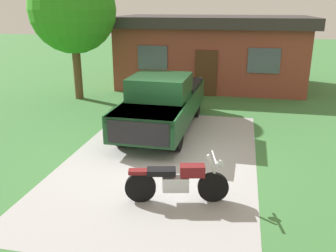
{
  "coord_description": "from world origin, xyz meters",
  "views": [
    {
      "loc": [
        2.01,
        -8.91,
        4.01
      ],
      "look_at": [
        0.14,
        0.19,
        0.9
      ],
      "focal_mm": 38.62,
      "sensor_mm": 36.0,
      "label": 1
    }
  ],
  "objects_px": {
    "pickup_truck": "(163,101)",
    "neighbor_house": "(212,51)",
    "shade_tree": "(73,10)",
    "motorcycle": "(178,181)"
  },
  "relations": [
    {
      "from": "shade_tree",
      "to": "neighbor_house",
      "type": "xyz_separation_m",
      "value": [
        5.56,
        4.15,
        -2.03
      ]
    },
    {
      "from": "pickup_truck",
      "to": "shade_tree",
      "type": "height_order",
      "value": "shade_tree"
    },
    {
      "from": "pickup_truck",
      "to": "neighbor_house",
      "type": "xyz_separation_m",
      "value": [
        0.92,
        7.51,
        0.84
      ]
    },
    {
      "from": "shade_tree",
      "to": "neighbor_house",
      "type": "bearing_deg",
      "value": 36.72
    },
    {
      "from": "neighbor_house",
      "to": "pickup_truck",
      "type": "bearing_deg",
      "value": -96.98
    },
    {
      "from": "motorcycle",
      "to": "shade_tree",
      "type": "relative_size",
      "value": 0.39
    },
    {
      "from": "motorcycle",
      "to": "pickup_truck",
      "type": "height_order",
      "value": "pickup_truck"
    },
    {
      "from": "motorcycle",
      "to": "shade_tree",
      "type": "distance_m",
      "value": 10.58
    },
    {
      "from": "shade_tree",
      "to": "neighbor_house",
      "type": "relative_size",
      "value": 0.59
    },
    {
      "from": "pickup_truck",
      "to": "shade_tree",
      "type": "distance_m",
      "value": 6.41
    }
  ]
}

